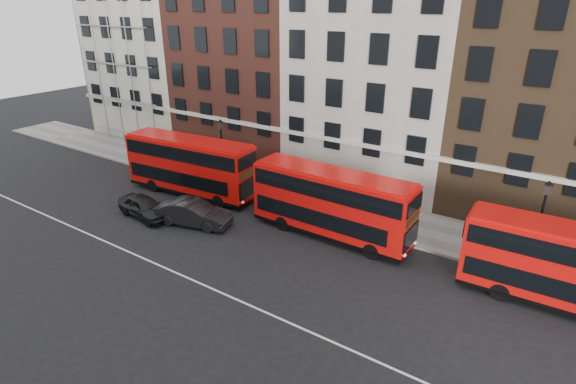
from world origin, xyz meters
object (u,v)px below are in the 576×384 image
Objects in this scene: bus_b at (190,165)px; bus_c at (331,202)px; car_rear at (145,207)px; car_front at (193,213)px; bus_d at (574,268)px.

bus_c is (12.12, 0.00, -0.03)m from bus_b.
bus_b reaches higher than car_rear.
car_front is at bearing -155.37° from bus_c.
bus_b is 12.12m from bus_c.
bus_d is 25.36m from car_rear.
bus_d is (13.01, -0.00, -0.09)m from bus_c.
bus_b is 1.07× the size of bus_d.
bus_d is 1.98× the size of car_front.
bus_d is 21.65m from car_front.
bus_b is 5.01m from car_rear.
bus_c reaches higher than car_rear.
bus_b is at bearing 31.26° from car_front.
bus_d is (25.12, 0.00, -0.13)m from bus_b.
car_rear is 0.87× the size of car_front.
bus_b reaches higher than bus_c.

